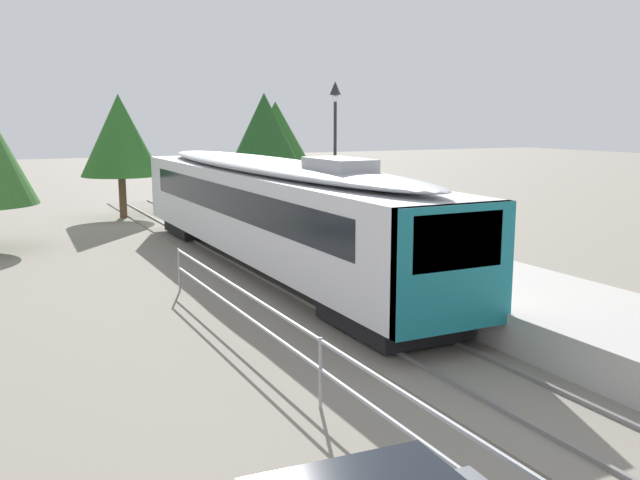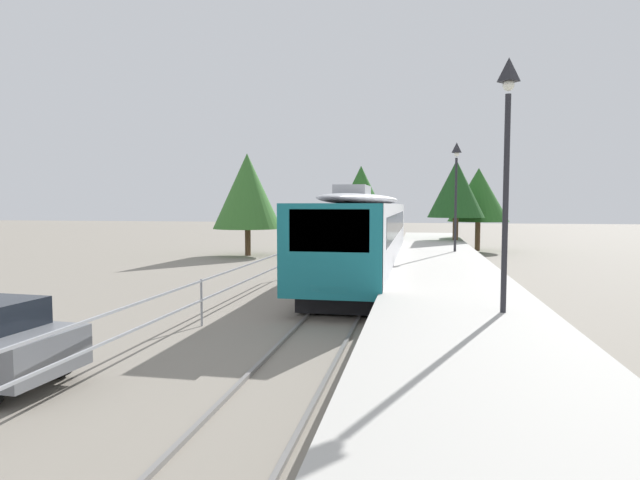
% 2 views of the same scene
% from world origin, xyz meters
% --- Properties ---
extents(ground_plane, '(160.00, 160.00, 0.00)m').
position_xyz_m(ground_plane, '(-3.00, 22.00, 0.00)').
color(ground_plane, gray).
extents(track_rails, '(3.20, 60.00, 0.14)m').
position_xyz_m(track_rails, '(0.00, 22.00, 0.03)').
color(track_rails, gray).
rests_on(track_rails, ground).
extents(commuter_train, '(2.82, 19.69, 3.74)m').
position_xyz_m(commuter_train, '(0.00, 31.36, 2.15)').
color(commuter_train, silver).
rests_on(commuter_train, track_rails).
extents(station_platform, '(3.90, 60.00, 0.90)m').
position_xyz_m(station_platform, '(3.25, 22.00, 0.45)').
color(station_platform, '#B7B5AD').
rests_on(station_platform, ground).
extents(platform_lamp_mid_platform, '(0.34, 0.34, 5.35)m').
position_xyz_m(platform_lamp_mid_platform, '(4.10, 19.83, 4.62)').
color(platform_lamp_mid_platform, '#232328').
rests_on(platform_lamp_mid_platform, station_platform).
extents(platform_lamp_far_end, '(0.34, 0.34, 5.35)m').
position_xyz_m(platform_lamp_far_end, '(4.10, 34.56, 4.62)').
color(platform_lamp_far_end, '#232328').
rests_on(platform_lamp_far_end, station_platform).
extents(tree_behind_carpark, '(3.86, 3.86, 6.05)m').
position_xyz_m(tree_behind_carpark, '(-1.83, 45.92, 4.05)').
color(tree_behind_carpark, brown).
rests_on(tree_behind_carpark, ground).
extents(tree_behind_station_far, '(4.32, 4.32, 6.43)m').
position_xyz_m(tree_behind_station_far, '(-8.28, 39.40, 4.06)').
color(tree_behind_station_far, brown).
rests_on(tree_behind_station_far, ground).
extents(tree_distant_left, '(3.68, 3.68, 6.12)m').
position_xyz_m(tree_distant_left, '(4.72, 43.28, 4.23)').
color(tree_distant_left, brown).
rests_on(tree_distant_left, ground).
extents(tree_distant_centre, '(4.18, 4.18, 5.78)m').
position_xyz_m(tree_distant_centre, '(6.42, 45.89, 3.90)').
color(tree_distant_centre, brown).
rests_on(tree_distant_centre, ground).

